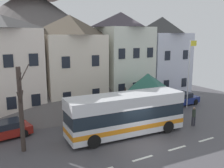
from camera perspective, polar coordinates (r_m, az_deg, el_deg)
name	(u,v)px	position (r m, az deg, el deg)	size (l,w,h in m)	color
ground_plane	(146,144)	(19.14, 7.60, -13.34)	(40.00, 60.00, 0.07)	#4A484D
townhouse_01	(4,67)	(26.02, -23.06, 3.51)	(6.27, 5.86, 9.66)	silver
townhouse_02	(71,62)	(27.52, -9.29, 4.84)	(6.20, 5.81, 9.88)	beige
townhouse_03	(121,57)	(30.71, 1.95, 6.15)	(5.62, 6.59, 10.45)	silver
townhouse_04	(161,56)	(33.91, 10.95, 6.10)	(5.84, 5.79, 10.08)	silver
hilltop_castle	(32,35)	(43.03, -17.51, 10.45)	(43.71, 43.71, 21.99)	#5A5555
transit_bus	(126,115)	(20.13, 3.17, -6.89)	(9.69, 3.19, 3.27)	silver
bus_shelter	(148,81)	(26.12, 8.04, 0.63)	(3.60, 3.60, 3.98)	#473D33
parked_car_00	(181,99)	(29.80, 15.25, -3.26)	(4.35, 2.14, 1.39)	navy
parked_car_02	(2,130)	(21.42, -23.60, -9.58)	(4.60, 2.42, 1.28)	maroon
pedestrian_00	(149,111)	(23.87, 8.38, -6.11)	(0.32, 0.34, 1.60)	#2D2D38
pedestrian_01	(194,116)	(23.36, 17.94, -6.79)	(0.32, 0.30, 1.67)	#2D2D38
public_bench	(139,103)	(28.14, 6.18, -4.21)	(1.61, 0.48, 0.87)	brown
flagpole	(189,69)	(28.33, 17.04, 3.20)	(0.95, 0.10, 7.30)	silver
bare_tree_01	(21,108)	(17.90, -19.82, -5.18)	(1.15, 1.87, 5.91)	#382D28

